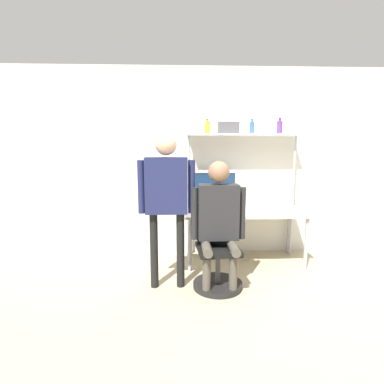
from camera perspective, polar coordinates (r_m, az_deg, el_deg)
name	(u,v)px	position (r m, az deg, el deg)	size (l,w,h in m)	color
ground_plane	(249,273)	(4.02, 10.82, -14.84)	(12.00, 12.00, 0.00)	tan
wall_back	(239,163)	(4.48, 8.98, 5.52)	(8.00, 0.06, 2.70)	silver
desk	(244,215)	(4.18, 9.84, -4.42)	(1.63, 0.76, 0.72)	beige
shelf_unit	(242,153)	(4.29, 9.52, 7.39)	(1.55, 0.29, 1.76)	silver
monitor	(214,189)	(4.28, 4.19, 0.54)	(0.60, 0.24, 0.49)	black
laptop	(218,208)	(3.96, 4.92, -3.01)	(0.29, 0.24, 0.24)	silver
cell_phone	(239,213)	(3.95, 8.92, -4.05)	(0.07, 0.15, 0.01)	silver
office_chair	(217,262)	(3.52, 4.83, -13.15)	(0.56, 0.56, 0.93)	black
person_seated	(219,214)	(3.31, 5.10, -4.27)	(0.61, 0.48, 1.44)	#4C473D
person_standing	(166,190)	(3.28, -4.88, 0.33)	(0.62, 0.23, 1.73)	black
bottle_purple	(280,127)	(4.43, 16.34, 11.77)	(0.08, 0.08, 0.22)	#593372
bottle_amber	(207,127)	(4.22, 2.90, 12.18)	(0.08, 0.08, 0.20)	gold
bottle_blue	(252,127)	(4.32, 11.36, 11.96)	(0.06, 0.06, 0.20)	#335999
storage_box	(228,128)	(4.26, 6.94, 12.03)	(0.28, 0.16, 0.16)	#4C4C51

